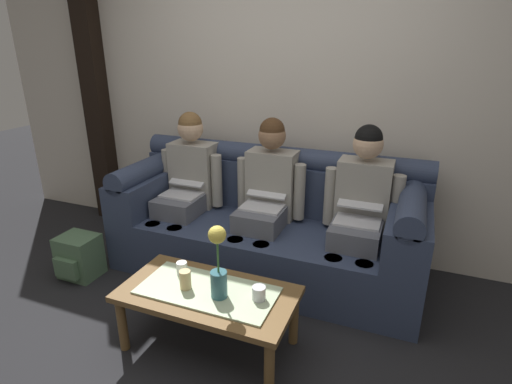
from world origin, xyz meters
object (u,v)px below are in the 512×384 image
couch (267,226)px  person_right (361,206)px  person_left (187,181)px  flower_vase (218,265)px  cup_near_left (182,268)px  backpack_left (79,257)px  person_middle (267,193)px  coffee_table (208,298)px  cup_far_center (185,280)px  cup_near_right (259,293)px

couch → person_right: bearing=-0.4°
person_left → flower_vase: (0.80, -1.02, -0.05)m
person_left → cup_near_left: 1.04m
backpack_left → person_middle: bearing=26.8°
person_left → person_middle: size_ratio=1.00×
couch → flower_vase: size_ratio=5.42×
coffee_table → person_right: bearing=54.4°
person_right → coffee_table: person_right is taller
person_middle → cup_near_left: (-0.23, -0.90, -0.22)m
person_left → flower_vase: person_left is taller
coffee_table → cup_near_left: bearing=157.8°
person_left → coffee_table: size_ratio=1.18×
person_left → cup_far_center: (0.58, -1.02, -0.20)m
coffee_table → cup_near_left: cup_near_left is taller
backpack_left → cup_near_left: bearing=-11.7°
person_right → cup_far_center: person_right is taller
couch → person_left: size_ratio=1.94×
coffee_table → cup_far_center: bearing=-165.1°
person_middle → couch: bearing=90.0°
person_middle → flower_vase: (0.09, -1.02, -0.05)m
couch → backpack_left: couch is taller
couch → person_left: person_left is taller
flower_vase → backpack_left: size_ratio=1.30×
couch → backpack_left: size_ratio=7.02×
coffee_table → backpack_left: bearing=166.4°
cup_near_right → coffee_table: bearing=-175.2°
coffee_table → cup_near_right: bearing=4.8°
cup_near_left → cup_far_center: 0.16m
couch → cup_far_center: size_ratio=20.74×
person_left → flower_vase: bearing=-51.8°
flower_vase → cup_near_left: 0.38m
person_right → couch: bearing=179.6°
person_right → cup_near_right: size_ratio=15.43×
couch → person_left: 0.77m
person_middle → cup_far_center: 1.05m
person_middle → cup_far_center: bearing=-96.9°
backpack_left → coffee_table: bearing=-13.6°
person_middle → cup_near_left: size_ratio=15.05×
cup_near_left → couch: bearing=75.9°
coffee_table → cup_far_center: cup_far_center is taller
person_right → backpack_left: person_right is taller
cup_near_right → couch: bearing=107.9°
cup_near_left → coffee_table: bearing=-22.2°
person_left → flower_vase: 1.30m
couch → cup_near_right: 1.02m
flower_vase → cup_near_right: bearing=15.1°
coffee_table → cup_far_center: size_ratio=9.02×
cup_near_left → cup_near_right: size_ratio=1.03×
coffee_table → couch: bearing=90.0°
person_right → backpack_left: bearing=-161.8°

